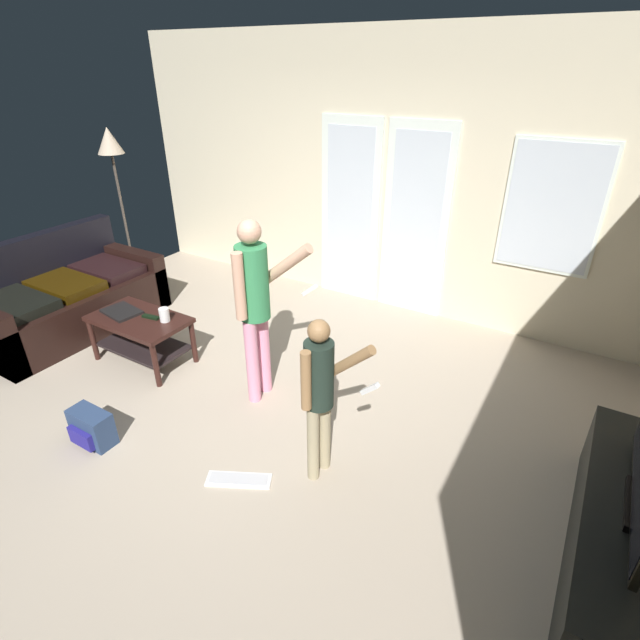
# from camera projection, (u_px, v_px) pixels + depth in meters

# --- Properties ---
(ground_plane) EXTENTS (6.17, 5.08, 0.02)m
(ground_plane) POSITION_uv_depth(u_px,v_px,m) (231.00, 411.00, 3.94)
(ground_plane) COLOR #B5A48F
(wall_back_with_doors) EXTENTS (6.17, 0.09, 2.87)m
(wall_back_with_doors) POSITION_uv_depth(u_px,v_px,m) (377.00, 180.00, 5.14)
(wall_back_with_doors) COLOR beige
(wall_back_with_doors) RESTS_ON ground_plane
(leather_couch) EXTENTS (0.98, 1.84, 0.94)m
(leather_couch) POSITION_uv_depth(u_px,v_px,m) (65.00, 300.00, 5.03)
(leather_couch) COLOR black
(leather_couch) RESTS_ON ground_plane
(coffee_table) EXTENTS (0.91, 0.52, 0.46)m
(coffee_table) POSITION_uv_depth(u_px,v_px,m) (141.00, 330.00, 4.43)
(coffee_table) COLOR black
(coffee_table) RESTS_ON ground_plane
(tv_stand) EXTENTS (0.44, 1.70, 0.47)m
(tv_stand) POSITION_uv_depth(u_px,v_px,m) (619.00, 538.00, 2.61)
(tv_stand) COLOR black
(tv_stand) RESTS_ON ground_plane
(person_adult) EXTENTS (0.58, 0.43, 1.53)m
(person_adult) POSITION_uv_depth(u_px,v_px,m) (255.00, 298.00, 3.69)
(person_adult) COLOR pink
(person_adult) RESTS_ON ground_plane
(person_child) EXTENTS (0.46, 0.32, 1.19)m
(person_child) POSITION_uv_depth(u_px,v_px,m) (320.00, 388.00, 3.01)
(person_child) COLOR tan
(person_child) RESTS_ON ground_plane
(floor_lamp) EXTENTS (0.29, 0.29, 1.87)m
(floor_lamp) POSITION_uv_depth(u_px,v_px,m) (111.00, 153.00, 5.46)
(floor_lamp) COLOR #303532
(floor_lamp) RESTS_ON ground_plane
(backpack) EXTENTS (0.33, 0.20, 0.27)m
(backpack) POSITION_uv_depth(u_px,v_px,m) (91.00, 428.00, 3.55)
(backpack) COLOR navy
(backpack) RESTS_ON ground_plane
(loose_keyboard) EXTENTS (0.45, 0.32, 0.02)m
(loose_keyboard) POSITION_uv_depth(u_px,v_px,m) (239.00, 480.00, 3.27)
(loose_keyboard) COLOR white
(loose_keyboard) RESTS_ON ground_plane
(laptop_closed) EXTENTS (0.38, 0.30, 0.02)m
(laptop_closed) POSITION_uv_depth(u_px,v_px,m) (122.00, 312.00, 4.45)
(laptop_closed) COLOR black
(laptop_closed) RESTS_ON coffee_table
(cup_near_edge) EXTENTS (0.09, 0.09, 0.13)m
(cup_near_edge) POSITION_uv_depth(u_px,v_px,m) (164.00, 315.00, 4.29)
(cup_near_edge) COLOR white
(cup_near_edge) RESTS_ON coffee_table
(tv_remote_black) EXTENTS (0.18, 0.08, 0.02)m
(tv_remote_black) POSITION_uv_depth(u_px,v_px,m) (151.00, 317.00, 4.36)
(tv_remote_black) COLOR black
(tv_remote_black) RESTS_ON coffee_table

